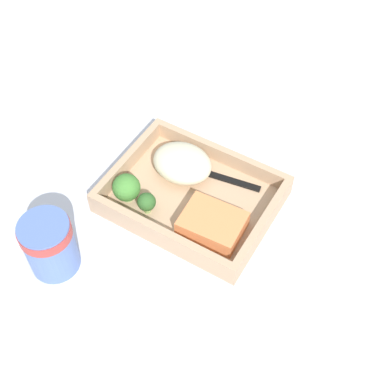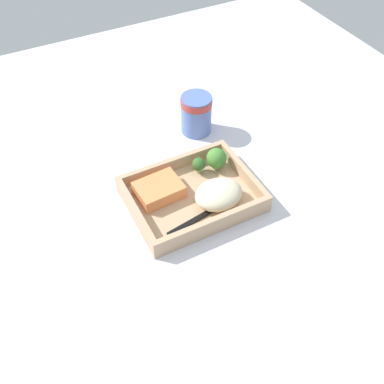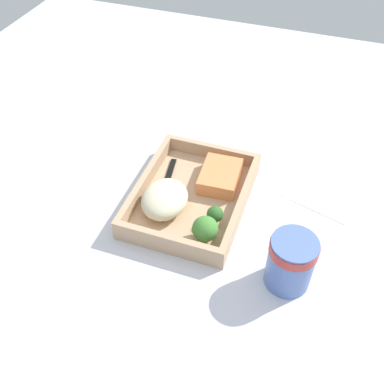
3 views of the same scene
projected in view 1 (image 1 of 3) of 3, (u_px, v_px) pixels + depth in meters
ground_plane at (192, 206)px, 89.94cm from camera, size 160.00×160.00×2.00cm
takeout_tray at (192, 200)px, 88.69cm from camera, size 26.79×20.49×1.20cm
tray_rim at (192, 192)px, 87.01cm from camera, size 26.79×20.49×3.05cm
salmon_fillet at (212, 224)px, 83.14cm from camera, size 9.97×7.90×3.02cm
mashed_potatoes at (182, 163)px, 89.73cm from camera, size 10.31×8.41×4.74cm
broccoli_floret_1 at (147, 202)px, 84.72cm from camera, size 3.02×3.02×3.93cm
broccoli_floret_2 at (126, 188)px, 85.95cm from camera, size 4.58×4.58×5.16cm
fork at (210, 174)px, 91.06cm from camera, size 15.87×4.06×0.44cm
paper_cup at (49, 243)px, 77.59cm from camera, size 7.67×7.67×9.92cm
receipt_slip at (164, 344)px, 73.82cm from camera, size 11.29×15.14×0.24cm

